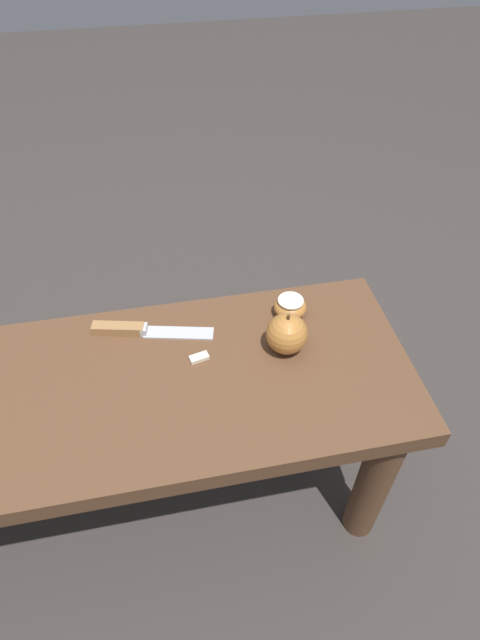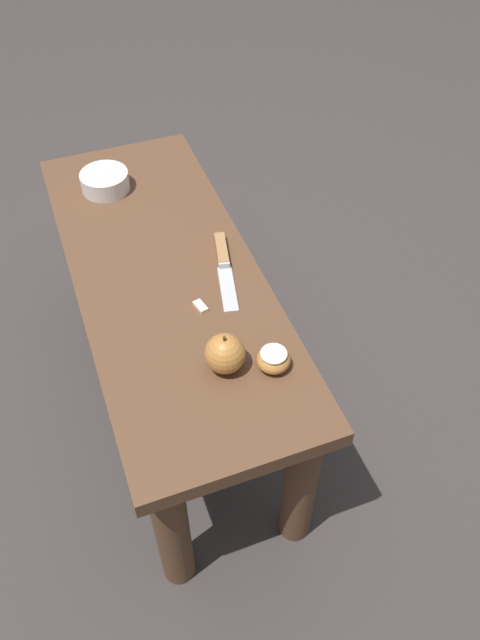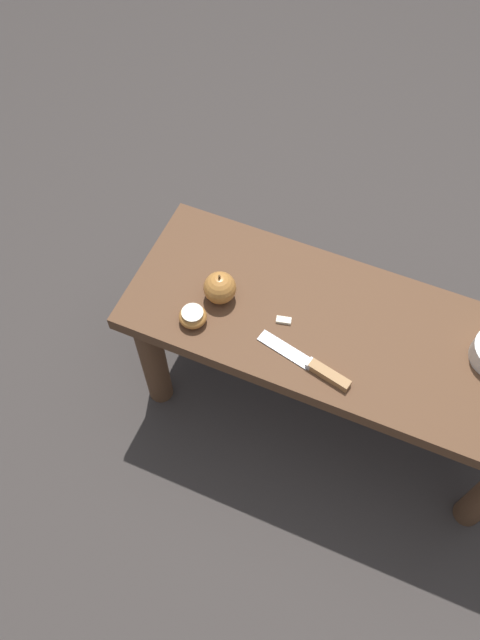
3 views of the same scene
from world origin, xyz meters
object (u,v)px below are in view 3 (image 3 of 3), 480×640
wooden_bench (338,348)px  knife (317,368)px  apple_cut (193,316)px  apple_whole (220,288)px

wooden_bench → knife: 0.17m
knife → apple_cut: (-0.32, 0.01, 0.01)m
apple_whole → apple_cut: apple_whole is taller
knife → apple_whole: 0.30m
wooden_bench → knife: (-0.02, -0.13, 0.11)m
knife → wooden_bench: bearing=-87.0°
wooden_bench → apple_whole: 0.34m
knife → apple_cut: bearing=11.5°
wooden_bench → apple_cut: apple_cut is taller
apple_whole → apple_cut: 0.10m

